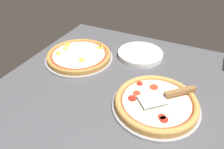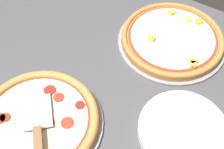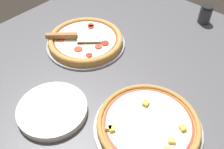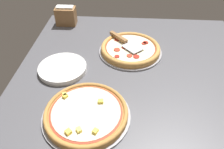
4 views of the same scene
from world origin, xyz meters
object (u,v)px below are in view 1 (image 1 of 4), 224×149
(pizza_front, at_px, (156,102))
(pizza_back, at_px, (79,55))
(plate_stack, at_px, (140,54))
(serving_spatula, at_px, (173,94))

(pizza_front, xyz_separation_m, pizza_back, (0.18, 0.49, -0.00))
(pizza_front, height_order, pizza_back, pizza_back)
(pizza_front, xyz_separation_m, plate_stack, (0.36, 0.19, -0.01))
(pizza_front, relative_size, pizza_back, 0.98)
(pizza_front, distance_m, pizza_back, 0.52)
(pizza_front, bearing_deg, serving_spatula, -46.20)
(plate_stack, bearing_deg, pizza_front, -151.23)
(serving_spatula, distance_m, plate_stack, 0.39)
(pizza_front, distance_m, serving_spatula, 0.08)
(serving_spatula, bearing_deg, pizza_back, 76.68)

